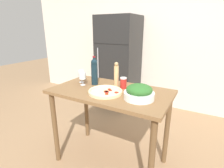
{
  "coord_description": "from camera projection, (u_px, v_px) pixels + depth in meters",
  "views": [
    {
      "loc": [
        0.88,
        -1.54,
        1.56
      ],
      "look_at": [
        0.0,
        0.04,
        0.98
      ],
      "focal_mm": 28.0,
      "sensor_mm": 36.0,
      "label": 1
    }
  ],
  "objects": [
    {
      "name": "wine_bottle",
      "position": [
        94.0,
        71.0,
        2.03
      ],
      "size": [
        0.08,
        0.08,
        0.34
      ],
      "color": "#142833",
      "rests_on": "prep_counter"
    },
    {
      "name": "pepper_mill",
      "position": [
        116.0,
        75.0,
        1.97
      ],
      "size": [
        0.05,
        0.05,
        0.28
      ],
      "color": "tan",
      "rests_on": "prep_counter"
    },
    {
      "name": "wine_glass_far",
      "position": [
        81.0,
        74.0,
        2.13
      ],
      "size": [
        0.08,
        0.08,
        0.15
      ],
      "color": "silver",
      "rests_on": "prep_counter"
    },
    {
      "name": "wine_glass_near",
      "position": [
        83.0,
        76.0,
        2.03
      ],
      "size": [
        0.08,
        0.08,
        0.15
      ],
      "color": "silver",
      "rests_on": "prep_counter"
    },
    {
      "name": "ground_plane",
      "position": [
        111.0,
        160.0,
        2.16
      ],
      "size": [
        14.0,
        14.0,
        0.0
      ],
      "primitive_type": "plane",
      "color": "#9E7A56"
    },
    {
      "name": "salt_canister",
      "position": [
        123.0,
        83.0,
        1.93
      ],
      "size": [
        0.07,
        0.07,
        0.12
      ],
      "color": "#B2231E",
      "rests_on": "prep_counter"
    },
    {
      "name": "prep_counter",
      "position": [
        110.0,
        102.0,
        1.92
      ],
      "size": [
        1.28,
        0.72,
        0.92
      ],
      "color": "brown",
      "rests_on": "ground_plane"
    },
    {
      "name": "homemade_pizza",
      "position": [
        106.0,
        92.0,
        1.79
      ],
      "size": [
        0.35,
        0.35,
        0.04
      ],
      "color": "beige",
      "rests_on": "prep_counter"
    },
    {
      "name": "refrigerator",
      "position": [
        119.0,
        63.0,
        3.54
      ],
      "size": [
        0.74,
        0.71,
        1.8
      ],
      "color": "black",
      "rests_on": "ground_plane"
    },
    {
      "name": "wall_back",
      "position": [
        160.0,
        42.0,
        3.41
      ],
      "size": [
        6.4,
        0.06,
        2.6
      ],
      "color": "silver",
      "rests_on": "ground_plane"
    },
    {
      "name": "salad_bowl",
      "position": [
        139.0,
        92.0,
        1.63
      ],
      "size": [
        0.29,
        0.29,
        0.14
      ],
      "color": "white",
      "rests_on": "prep_counter"
    }
  ]
}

